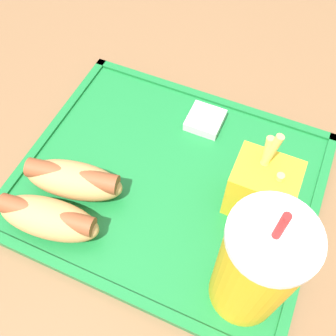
{
  "coord_description": "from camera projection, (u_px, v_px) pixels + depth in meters",
  "views": [
    {
      "loc": [
        -0.08,
        0.26,
        1.22
      ],
      "look_at": [
        0.02,
        0.02,
        0.8
      ],
      "focal_mm": 42.0,
      "sensor_mm": 36.0,
      "label": 1
    }
  ],
  "objects": [
    {
      "name": "dining_table",
      "position": [
        181.0,
        267.0,
        0.85
      ],
      "size": [
        1.05,
        1.14,
        0.76
      ],
      "color": "brown",
      "rests_on": "ground_plane"
    },
    {
      "name": "sauce_cup_mayo",
      "position": [
        205.0,
        120.0,
        0.56
      ],
      "size": [
        0.05,
        0.05,
        0.02
      ],
      "color": "silver",
      "rests_on": "food_tray"
    },
    {
      "name": "food_tray",
      "position": [
        168.0,
        182.0,
        0.52
      ],
      "size": [
        0.38,
        0.32,
        0.01
      ],
      "color": "#197233",
      "rests_on": "dining_table"
    },
    {
      "name": "soda_cup",
      "position": [
        256.0,
        268.0,
        0.37
      ],
      "size": [
        0.08,
        0.08,
        0.2
      ],
      "color": "gold",
      "rests_on": "food_tray"
    },
    {
      "name": "ground_plane",
      "position": [
        177.0,
        307.0,
        1.17
      ],
      "size": [
        8.0,
        8.0,
        0.0
      ],
      "primitive_type": "plane",
      "color": "#ADA393"
    },
    {
      "name": "fries_carton",
      "position": [
        262.0,
        188.0,
        0.46
      ],
      "size": [
        0.07,
        0.06,
        0.13
      ],
      "color": "gold",
      "rests_on": "food_tray"
    },
    {
      "name": "hot_dog_near",
      "position": [
        74.0,
        179.0,
        0.49
      ],
      "size": [
        0.13,
        0.07,
        0.05
      ],
      "color": "tan",
      "rests_on": "food_tray"
    },
    {
      "name": "hot_dog_far",
      "position": [
        48.0,
        218.0,
        0.46
      ],
      "size": [
        0.13,
        0.07,
        0.05
      ],
      "color": "tan",
      "rests_on": "food_tray"
    }
  ]
}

